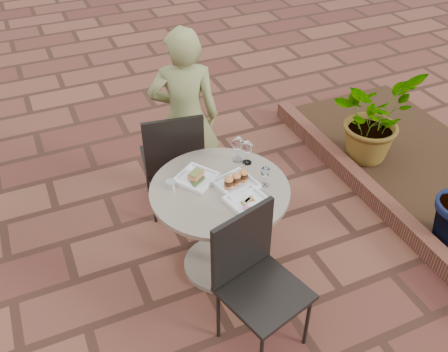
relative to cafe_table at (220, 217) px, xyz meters
name	(u,v)px	position (x,y,z in m)	size (l,w,h in m)	color
ground	(207,286)	(-0.16, -0.14, -0.48)	(60.00, 60.00, 0.00)	brown
cafe_table	(220,217)	(0.00, 0.00, 0.00)	(0.90, 0.90, 0.73)	gray
chair_far	(173,155)	(-0.08, 0.70, 0.07)	(0.50, 0.50, 0.93)	black
chair_near	(254,272)	(-0.04, -0.57, 0.07)	(0.54, 0.54, 0.93)	black
diner	(185,118)	(0.09, 0.88, 0.25)	(0.53, 0.35, 1.46)	olive
plate_salmon	(196,178)	(-0.10, 0.14, 0.26)	(0.32, 0.32, 0.06)	white
plate_sliders	(236,182)	(0.11, -0.02, 0.28)	(0.28, 0.28, 0.15)	white
plate_tuna	(248,201)	(0.10, -0.20, 0.26)	(0.27, 0.27, 0.03)	white
wine_glass_right	(265,172)	(0.28, -0.08, 0.35)	(0.06, 0.06, 0.14)	white
wine_glass_mid	(238,144)	(0.24, 0.23, 0.38)	(0.08, 0.08, 0.19)	white
wine_glass_far	(247,147)	(0.28, 0.18, 0.37)	(0.08, 0.08, 0.18)	white
steel_ramekin	(171,184)	(-0.28, 0.14, 0.27)	(0.06, 0.06, 0.05)	silver
cutlery_set	(260,190)	(0.23, -0.12, 0.25)	(0.08, 0.18, 0.00)	silver
planter_curb	(371,193)	(1.44, 0.16, -0.41)	(0.12, 3.00, 0.15)	brown
mulch_bed	(435,176)	(2.14, 0.16, -0.45)	(1.30, 3.00, 0.06)	black
potted_plant_a	(373,117)	(1.74, 0.65, -0.02)	(0.73, 0.63, 0.81)	#33662D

